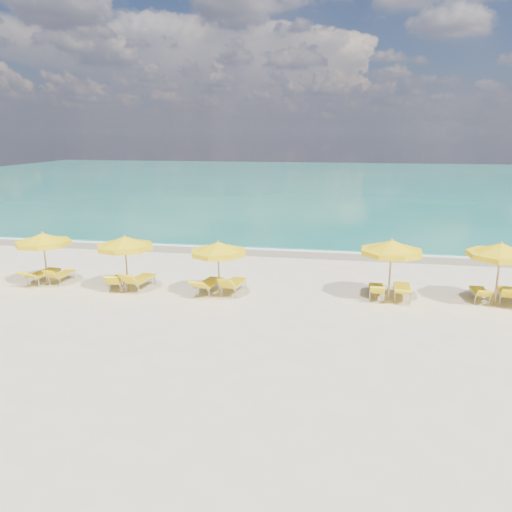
# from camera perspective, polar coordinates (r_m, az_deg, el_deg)

# --- Properties ---
(ground_plane) EXTENTS (120.00, 120.00, 0.00)m
(ground_plane) POSITION_cam_1_polar(r_m,az_deg,el_deg) (20.14, -0.76, -4.33)
(ground_plane) COLOR beige
(ocean) EXTENTS (120.00, 80.00, 0.30)m
(ocean) POSITION_cam_1_polar(r_m,az_deg,el_deg) (67.16, 7.16, 8.48)
(ocean) COLOR #136C58
(ocean) RESTS_ON ground
(wet_sand_band) EXTENTS (120.00, 2.60, 0.01)m
(wet_sand_band) POSITION_cam_1_polar(r_m,az_deg,el_deg) (27.17, 2.22, 0.51)
(wet_sand_band) COLOR tan
(wet_sand_band) RESTS_ON ground
(foam_line) EXTENTS (120.00, 1.20, 0.03)m
(foam_line) POSITION_cam_1_polar(r_m,az_deg,el_deg) (27.94, 2.45, 0.88)
(foam_line) COLOR white
(foam_line) RESTS_ON ground
(whitecap_near) EXTENTS (14.00, 0.36, 0.05)m
(whitecap_near) POSITION_cam_1_polar(r_m,az_deg,el_deg) (37.58, -4.81, 4.25)
(whitecap_near) COLOR white
(whitecap_near) RESTS_ON ground
(whitecap_far) EXTENTS (18.00, 0.30, 0.05)m
(whitecap_far) POSITION_cam_1_polar(r_m,az_deg,el_deg) (43.44, 15.93, 5.08)
(whitecap_far) COLOR white
(whitecap_far) RESTS_ON ground
(umbrella_2) EXTENTS (3.01, 3.01, 2.31)m
(umbrella_2) POSITION_cam_1_polar(r_m,az_deg,el_deg) (22.65, -23.16, 1.74)
(umbrella_2) COLOR tan
(umbrella_2) RESTS_ON ground
(umbrella_3) EXTENTS (2.51, 2.51, 2.33)m
(umbrella_3) POSITION_cam_1_polar(r_m,az_deg,el_deg) (20.71, -14.75, 1.43)
(umbrella_3) COLOR tan
(umbrella_3) RESTS_ON ground
(umbrella_4) EXTENTS (2.43, 2.43, 2.26)m
(umbrella_4) POSITION_cam_1_polar(r_m,az_deg,el_deg) (19.38, -4.34, 0.81)
(umbrella_4) COLOR tan
(umbrella_4) RESTS_ON ground
(umbrella_5) EXTENTS (3.04, 3.04, 2.43)m
(umbrella_5) POSITION_cam_1_polar(r_m,az_deg,el_deg) (19.58, 15.23, 0.92)
(umbrella_5) COLOR tan
(umbrella_5) RESTS_ON ground
(umbrella_6) EXTENTS (3.04, 3.04, 2.44)m
(umbrella_6) POSITION_cam_1_polar(r_m,az_deg,el_deg) (20.41, 26.18, 0.52)
(umbrella_6) COLOR tan
(umbrella_6) RESTS_ON ground
(lounger_2_left) EXTENTS (0.92, 2.09, 0.81)m
(lounger_2_left) POSITION_cam_1_polar(r_m,az_deg,el_deg) (23.45, -23.18, -2.22)
(lounger_2_left) COLOR #A5A8AD
(lounger_2_left) RESTS_ON ground
(lounger_2_right) EXTENTS (0.64, 1.63, 0.78)m
(lounger_2_right) POSITION_cam_1_polar(r_m,az_deg,el_deg) (23.22, -21.32, -2.29)
(lounger_2_right) COLOR #A5A8AD
(lounger_2_right) RESTS_ON ground
(lounger_3_left) EXTENTS (0.85, 1.77, 0.82)m
(lounger_3_left) POSITION_cam_1_polar(r_m,az_deg,el_deg) (21.53, -15.50, -3.03)
(lounger_3_left) COLOR #A5A8AD
(lounger_3_left) RESTS_ON ground
(lounger_3_right) EXTENTS (0.92, 2.00, 0.93)m
(lounger_3_right) POSITION_cam_1_polar(r_m,az_deg,el_deg) (21.25, -13.10, -3.03)
(lounger_3_right) COLOR #A5A8AD
(lounger_3_right) RESTS_ON ground
(lounger_4_left) EXTENTS (0.98, 2.05, 0.82)m
(lounger_4_left) POSITION_cam_1_polar(r_m,az_deg,el_deg) (20.27, -5.41, -3.56)
(lounger_4_left) COLOR #A5A8AD
(lounger_4_left) RESTS_ON ground
(lounger_4_right) EXTENTS (0.86, 1.92, 0.90)m
(lounger_4_right) POSITION_cam_1_polar(r_m,az_deg,el_deg) (20.22, -2.58, -3.57)
(lounger_4_right) COLOR #A5A8AD
(lounger_4_right) RESTS_ON ground
(lounger_5_left) EXTENTS (0.61, 1.72, 0.77)m
(lounger_5_left) POSITION_cam_1_polar(r_m,az_deg,el_deg) (20.19, 13.58, -4.06)
(lounger_5_left) COLOR #A5A8AD
(lounger_5_left) RESTS_ON ground
(lounger_5_right) EXTENTS (0.75, 2.00, 0.72)m
(lounger_5_right) POSITION_cam_1_polar(r_m,az_deg,el_deg) (20.38, 16.32, -4.02)
(lounger_5_right) COLOR #A5A8AD
(lounger_5_right) RESTS_ON ground
(lounger_6_left) EXTENTS (0.61, 1.68, 0.71)m
(lounger_6_left) POSITION_cam_1_polar(r_m,az_deg,el_deg) (21.17, 24.17, -4.11)
(lounger_6_left) COLOR #A5A8AD
(lounger_6_left) RESTS_ON ground
(lounger_6_right) EXTENTS (0.91, 1.88, 0.81)m
(lounger_6_right) POSITION_cam_1_polar(r_m,az_deg,el_deg) (21.41, 26.71, -4.13)
(lounger_6_right) COLOR #A5A8AD
(lounger_6_right) RESTS_ON ground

